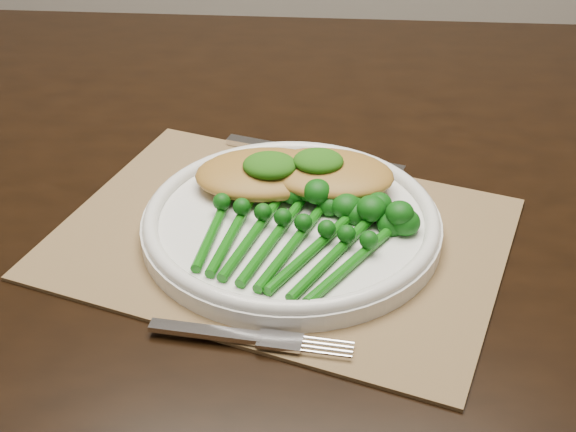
# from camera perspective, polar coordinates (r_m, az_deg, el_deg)

# --- Properties ---
(dining_table) EXTENTS (1.60, 0.91, 0.75)m
(dining_table) POSITION_cam_1_polar(r_m,az_deg,el_deg) (1.16, -0.20, -11.79)
(dining_table) COLOR black
(dining_table) RESTS_ON ground
(placemat) EXTENTS (0.50, 0.43, 0.00)m
(placemat) POSITION_cam_1_polar(r_m,az_deg,el_deg) (0.79, -0.53, -1.53)
(placemat) COLOR brown
(placemat) RESTS_ON dining_table
(dinner_plate) EXTENTS (0.29, 0.29, 0.03)m
(dinner_plate) POSITION_cam_1_polar(r_m,az_deg,el_deg) (0.79, 0.24, -0.39)
(dinner_plate) COLOR white
(dinner_plate) RESTS_ON placemat
(knife) EXTENTS (0.21, 0.07, 0.01)m
(knife) POSITION_cam_1_polar(r_m,az_deg,el_deg) (0.92, 0.59, 4.62)
(knife) COLOR silver
(knife) RESTS_ON placemat
(fork) EXTENTS (0.17, 0.04, 0.01)m
(fork) POSITION_cam_1_polar(r_m,az_deg,el_deg) (0.67, -1.77, -8.74)
(fork) COLOR silver
(fork) RESTS_ON placemat
(chicken_fillet_left) EXTENTS (0.16, 0.12, 0.03)m
(chicken_fillet_left) POSITION_cam_1_polar(r_m,az_deg,el_deg) (0.83, -1.68, 3.03)
(chicken_fillet_left) COLOR #B07F33
(chicken_fillet_left) RESTS_ON dinner_plate
(chicken_fillet_right) EXTENTS (0.15, 0.11, 0.03)m
(chicken_fillet_right) POSITION_cam_1_polar(r_m,az_deg,el_deg) (0.82, 2.85, 3.06)
(chicken_fillet_right) COLOR #B07F33
(chicken_fillet_right) RESTS_ON dinner_plate
(pesto_dollop_left) EXTENTS (0.06, 0.05, 0.02)m
(pesto_dollop_left) POSITION_cam_1_polar(r_m,az_deg,el_deg) (0.81, -1.30, 3.62)
(pesto_dollop_left) COLOR #14470A
(pesto_dollop_left) RESTS_ON chicken_fillet_left
(pesto_dollop_right) EXTENTS (0.05, 0.04, 0.02)m
(pesto_dollop_right) POSITION_cam_1_polar(r_m,az_deg,el_deg) (0.81, 2.18, 3.94)
(pesto_dollop_right) COLOR #14470A
(pesto_dollop_right) RESTS_ON chicken_fillet_right
(broccolini_bundle) EXTENTS (0.22, 0.23, 0.04)m
(broccolini_bundle) POSITION_cam_1_polar(r_m,az_deg,el_deg) (0.75, -0.33, -1.78)
(broccolini_bundle) COLOR #0E560B
(broccolini_bundle) RESTS_ON dinner_plate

